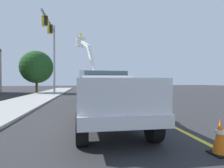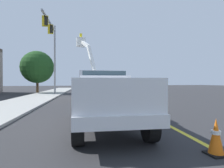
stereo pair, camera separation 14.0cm
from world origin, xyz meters
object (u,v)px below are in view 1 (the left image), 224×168
object	(u,v)px
traffic_cone_leading	(220,137)
traffic_cone_mid_rear	(109,91)
utility_bucket_truck	(93,82)
service_pickup_truck	(109,95)
passing_minivan	(126,86)
traffic_signal_mast	(52,44)
traffic_cone_mid_front	(125,98)

from	to	relation	value
traffic_cone_leading	traffic_cone_mid_rear	bearing A→B (deg)	-5.64
utility_bucket_truck	service_pickup_truck	bearing A→B (deg)	174.73
service_pickup_truck	passing_minivan	world-z (taller)	service_pickup_truck
passing_minivan	traffic_cone_mid_rear	bearing A→B (deg)	131.08
traffic_cone_leading	traffic_cone_mid_rear	world-z (taller)	traffic_cone_mid_rear
utility_bucket_truck	traffic_signal_mast	size ratio (longest dim) A/B	1.00
utility_bucket_truck	traffic_signal_mast	xyz separation A→B (m)	(3.11, 4.14, 4.24)
traffic_cone_leading	traffic_cone_mid_rear	xyz separation A→B (m)	(18.38, -1.82, 0.01)
traffic_cone_mid_rear	traffic_signal_mast	world-z (taller)	traffic_signal_mast
traffic_cone_mid_front	utility_bucket_truck	bearing A→B (deg)	18.83
service_pickup_truck	traffic_cone_mid_front	size ratio (longest dim) A/B	6.87
passing_minivan	traffic_cone_leading	xyz separation A→B (m)	(-21.13, 4.98, -0.57)
service_pickup_truck	traffic_cone_leading	bearing A→B (deg)	-149.23
utility_bucket_truck	passing_minivan	world-z (taller)	utility_bucket_truck
traffic_signal_mast	traffic_cone_mid_front	bearing A→B (deg)	-144.41
utility_bucket_truck	traffic_cone_leading	xyz separation A→B (m)	(-14.70, -0.73, -1.20)
traffic_cone_leading	traffic_cone_mid_rear	size ratio (longest dim) A/B	0.98
passing_minivan	traffic_cone_mid_rear	size ratio (longest dim) A/B	6.00
traffic_cone_leading	traffic_signal_mast	size ratio (longest dim) A/B	0.10
passing_minivan	traffic_signal_mast	size ratio (longest dim) A/B	0.59
traffic_signal_mast	service_pickup_truck	bearing A→B (deg)	-168.29
traffic_cone_leading	traffic_signal_mast	xyz separation A→B (m)	(17.80, 4.87, 5.45)
utility_bucket_truck	traffic_signal_mast	distance (m)	6.69
traffic_cone_mid_rear	traffic_signal_mast	distance (m)	8.63
service_pickup_truck	traffic_cone_mid_rear	bearing A→B (deg)	-13.27
service_pickup_truck	traffic_signal_mast	xyz separation A→B (m)	(14.77, 3.06, 4.72)
traffic_cone_leading	traffic_cone_mid_front	size ratio (longest dim) A/B	0.96
traffic_cone_mid_front	traffic_cone_mid_rear	bearing A→B (deg)	-5.22
utility_bucket_truck	passing_minivan	xyz separation A→B (m)	(6.44, -5.71, -0.63)
passing_minivan	traffic_signal_mast	world-z (taller)	traffic_signal_mast
utility_bucket_truck	service_pickup_truck	world-z (taller)	utility_bucket_truck
traffic_cone_mid_front	traffic_cone_mid_rear	world-z (taller)	traffic_cone_mid_front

